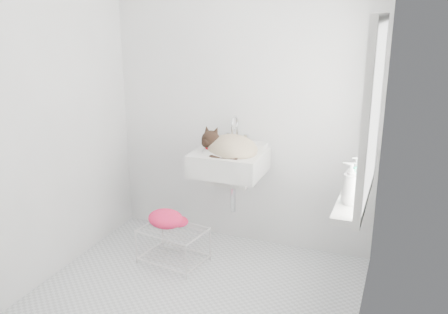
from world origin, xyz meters
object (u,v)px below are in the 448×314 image
(sink, at_px, (229,152))
(cat, at_px, (230,147))
(bottle_c, at_px, (355,186))
(bottle_a, at_px, (349,204))
(wire_rack, at_px, (173,244))
(bottle_b, at_px, (353,193))

(sink, bearing_deg, cat, -52.74)
(bottle_c, bearing_deg, sink, 157.36)
(bottle_a, bearing_deg, sink, 143.71)
(cat, bearing_deg, bottle_c, -11.28)
(wire_rack, xyz_separation_m, bottle_b, (1.35, -0.22, 0.70))
(sink, distance_m, cat, 0.05)
(bottle_b, bearing_deg, sink, 150.83)
(cat, bearing_deg, bottle_a, -25.22)
(sink, xyz_separation_m, cat, (0.01, -0.02, 0.04))
(bottle_a, height_order, bottle_c, bottle_a)
(bottle_c, bearing_deg, bottle_a, -90.00)
(cat, bearing_deg, bottle_b, -17.95)
(wire_rack, height_order, bottle_a, bottle_a)
(bottle_c, bearing_deg, bottle_b, -90.00)
(sink, height_order, wire_rack, sink)
(sink, xyz_separation_m, wire_rack, (-0.34, -0.34, -0.70))
(bottle_a, bearing_deg, wire_rack, 163.55)
(wire_rack, bearing_deg, bottle_c, -3.27)
(sink, height_order, cat, cat)
(sink, distance_m, bottle_c, 1.09)
(wire_rack, distance_m, bottle_c, 1.52)
(wire_rack, bearing_deg, sink, 45.76)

